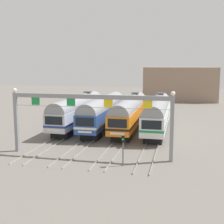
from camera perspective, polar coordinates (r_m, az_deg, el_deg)
ground_plane at (r=45.12m, az=0.84°, el=-3.23°), size 160.00×160.00×0.00m
track_bed at (r=61.56m, az=4.12°, el=0.12°), size 13.43×70.00×0.15m
commuter_train_silver at (r=46.21m, az=-6.40°, el=0.39°), size 2.88×18.06×5.05m
commuter_train_blue at (r=45.07m, az=-1.62°, el=0.22°), size 2.88×18.06×4.77m
commuter_train_orange at (r=44.26m, az=3.37°, el=0.05°), size 2.88×18.06×5.05m
commuter_train_white at (r=43.80m, az=8.50°, el=-0.13°), size 2.88×18.06×5.05m
catenary_gantry at (r=31.33m, az=-4.25°, el=0.78°), size 17.16×0.44×6.97m
yard_signal_mast at (r=28.78m, az=2.08°, el=-6.11°), size 0.28×0.35×2.95m
maintenance_building at (r=82.83m, az=12.63°, el=5.17°), size 18.59×10.00×8.66m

